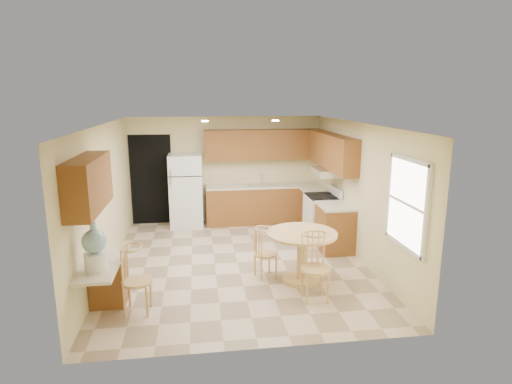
{
  "coord_description": "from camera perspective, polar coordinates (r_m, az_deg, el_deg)",
  "views": [
    {
      "loc": [
        -0.66,
        -7.3,
        2.98
      ],
      "look_at": [
        0.38,
        0.3,
        1.24
      ],
      "focal_mm": 30.0,
      "sensor_mm": 36.0,
      "label": 1
    }
  ],
  "objects": [
    {
      "name": "window",
      "position": [
        6.34,
        19.54,
        -1.45
      ],
      "size": [
        0.06,
        1.12,
        1.3
      ],
      "color": "white",
      "rests_on": "wall_right"
    },
    {
      "name": "wall_left",
      "position": [
        7.67,
        -19.58,
        -1.0
      ],
      "size": [
        0.02,
        5.5,
        2.5
      ],
      "primitive_type": "cube",
      "color": "beige",
      "rests_on": "floor"
    },
    {
      "name": "can_light_b",
      "position": [
        8.65,
        2.61,
        9.5
      ],
      "size": [
        0.14,
        0.14,
        0.02
      ],
      "primitive_type": "cylinder",
      "color": "white",
      "rests_on": "ceiling"
    },
    {
      "name": "counter_right_b",
      "position": [
        8.39,
        10.56,
        -1.85
      ],
      "size": [
        0.63,
        0.8,
        0.04
      ],
      "primitive_type": "cube",
      "color": "beige",
      "rests_on": "base_cab_right_b"
    },
    {
      "name": "base_cab_right_a",
      "position": [
        9.85,
        7.82,
        -2.3
      ],
      "size": [
        0.6,
        0.59,
        0.87
      ],
      "primitive_type": "cube",
      "color": "brown",
      "rests_on": "floor"
    },
    {
      "name": "counter_right_a",
      "position": [
        9.74,
        7.9,
        0.28
      ],
      "size": [
        0.63,
        0.59,
        0.04
      ],
      "primitive_type": "cube",
      "color": "beige",
      "rests_on": "base_cab_right_a"
    },
    {
      "name": "can_light_a",
      "position": [
        8.51,
        -6.83,
        9.37
      ],
      "size": [
        0.14,
        0.14,
        0.02
      ],
      "primitive_type": "cylinder",
      "color": "white",
      "rests_on": "ceiling"
    },
    {
      "name": "dining_table",
      "position": [
        7.0,
        6.1,
        -7.61
      ],
      "size": [
        1.13,
        1.13,
        0.84
      ],
      "rotation": [
        0.0,
        0.0,
        0.28
      ],
      "color": "tan",
      "rests_on": "floor"
    },
    {
      "name": "wall_right",
      "position": [
        8.05,
        13.59,
        0.01
      ],
      "size": [
        0.02,
        5.5,
        2.5
      ],
      "primitive_type": "cube",
      "color": "beige",
      "rests_on": "floor"
    },
    {
      "name": "chair_table_b",
      "position": [
        6.32,
        8.19,
        -9.35
      ],
      "size": [
        0.44,
        0.44,
        1.0
      ],
      "rotation": [
        0.0,
        0.0,
        3.14
      ],
      "color": "tan",
      "rests_on": "floor"
    },
    {
      "name": "water_crock",
      "position": [
        5.87,
        -20.7,
        -7.16
      ],
      "size": [
        0.31,
        0.31,
        0.64
      ],
      "color": "white",
      "rests_on": "desk_top"
    },
    {
      "name": "wall_back",
      "position": [
        10.22,
        -4.02,
        3.01
      ],
      "size": [
        4.5,
        0.02,
        2.5
      ],
      "primitive_type": "cube",
      "color": "beige",
      "rests_on": "floor"
    },
    {
      "name": "counter_back",
      "position": [
        10.09,
        1.1,
        0.83
      ],
      "size": [
        2.75,
        0.63,
        0.04
      ],
      "primitive_type": "cube",
      "color": "beige",
      "rests_on": "base_cab_back"
    },
    {
      "name": "wall_front",
      "position": [
        4.91,
        0.43,
        -7.83
      ],
      "size": [
        4.5,
        0.02,
        2.5
      ],
      "primitive_type": "cube",
      "color": "beige",
      "rests_on": "floor"
    },
    {
      "name": "upper_cab_left",
      "position": [
        5.98,
        -21.45,
        1.01
      ],
      "size": [
        0.33,
        1.4,
        0.7
      ],
      "primitive_type": "cube",
      "color": "brown",
      "rests_on": "wall_left"
    },
    {
      "name": "desk_top",
      "position": [
        6.17,
        -20.05,
        -9.2
      ],
      "size": [
        0.5,
        1.2,
        0.04
      ],
      "primitive_type": "cube",
      "color": "beige",
      "rests_on": "desk_pedestal"
    },
    {
      "name": "chair_desk",
      "position": [
        6.14,
        -15.78,
        -10.68
      ],
      "size": [
        0.42,
        0.55,
        0.96
      ],
      "rotation": [
        0.0,
        0.0,
        -1.64
      ],
      "color": "tan",
      "rests_on": "floor"
    },
    {
      "name": "desk_pedestal",
      "position": [
        6.66,
        -19.11,
        -11.11
      ],
      "size": [
        0.48,
        0.42,
        0.72
      ],
      "primitive_type": "cube",
      "color": "brown",
      "rests_on": "floor"
    },
    {
      "name": "upper_cab_back",
      "position": [
        10.06,
        1.0,
        6.34
      ],
      "size": [
        2.75,
        0.33,
        0.7
      ],
      "primitive_type": "cube",
      "color": "brown",
      "rests_on": "wall_back"
    },
    {
      "name": "stove",
      "position": [
        9.21,
        8.8,
        -3.18
      ],
      "size": [
        0.65,
        0.76,
        1.09
      ],
      "color": "white",
      "rests_on": "floor"
    },
    {
      "name": "base_cab_back",
      "position": [
        10.19,
        1.09,
        -1.68
      ],
      "size": [
        2.75,
        0.6,
        0.87
      ],
      "primitive_type": "cube",
      "color": "brown",
      "rests_on": "floor"
    },
    {
      "name": "base_cab_right_b",
      "position": [
        8.52,
        10.44,
        -4.81
      ],
      "size": [
        0.6,
        0.8,
        0.87
      ],
      "primitive_type": "cube",
      "color": "brown",
      "rests_on": "floor"
    },
    {
      "name": "refrigerator",
      "position": [
        9.93,
        -9.32,
        0.18
      ],
      "size": [
        0.74,
        0.72,
        1.68
      ],
      "color": "white",
      "rests_on": "floor"
    },
    {
      "name": "chair_table_a",
      "position": [
        7.06,
        1.38,
        -7.64
      ],
      "size": [
        0.37,
        0.48,
        0.85
      ],
      "rotation": [
        0.0,
        0.0,
        -1.3
      ],
      "color": "tan",
      "rests_on": "floor"
    },
    {
      "name": "range_hood",
      "position": [
        9.02,
        9.46,
        2.66
      ],
      "size": [
        0.5,
        0.76,
        0.14
      ],
      "primitive_type": "cube",
      "color": "silver",
      "rests_on": "upper_cab_right"
    },
    {
      "name": "doorway",
      "position": [
        10.27,
        -13.78,
        1.59
      ],
      "size": [
        0.9,
        0.02,
        2.1
      ],
      "primitive_type": "cube",
      "color": "black",
      "rests_on": "floor"
    },
    {
      "name": "floor",
      "position": [
        7.91,
        -2.49,
        -9.35
      ],
      "size": [
        5.5,
        5.5,
        0.0
      ],
      "primitive_type": "plane",
      "color": "beige",
      "rests_on": "ground"
    },
    {
      "name": "sink",
      "position": [
        10.08,
        0.96,
        0.95
      ],
      "size": [
        0.78,
        0.44,
        0.01
      ],
      "primitive_type": "cube",
      "color": "silver",
      "rests_on": "counter_back"
    },
    {
      "name": "ceiling",
      "position": [
        7.34,
        -2.68,
        9.03
      ],
      "size": [
        4.5,
        5.5,
        0.02
      ],
      "primitive_type": "cube",
      "color": "white",
      "rests_on": "wall_back"
    },
    {
      "name": "upper_cab_right",
      "position": [
        9.01,
        10.02,
        5.39
      ],
      "size": [
        0.33,
        2.42,
        0.7
      ],
      "primitive_type": "cube",
      "color": "brown",
      "rests_on": "wall_right"
    }
  ]
}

